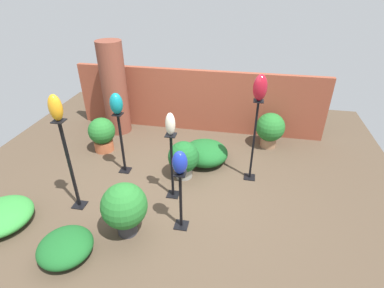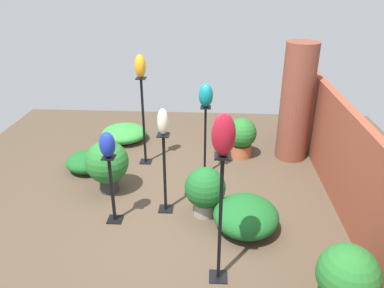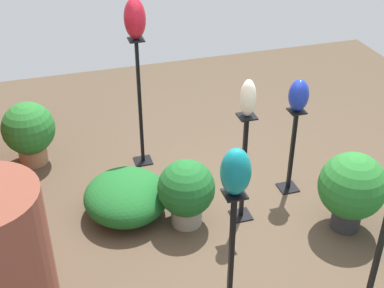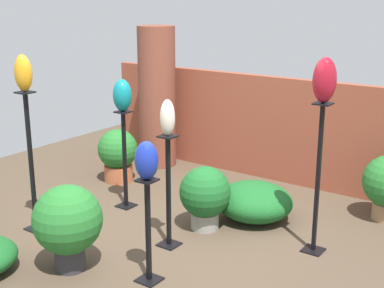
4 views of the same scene
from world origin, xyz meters
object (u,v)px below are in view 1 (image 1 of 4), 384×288
object	(u,v)px
brick_pillar	(114,89)
potted_plant_front_right	(184,158)
art_vase_amber	(55,108)
potted_plant_mid_right	(124,207)
pedestal_teal	(122,146)
pedestal_ivory	(172,169)
art_vase_cobalt	(180,163)
art_vase_ruby	(260,88)
potted_plant_mid_left	(102,133)
art_vase_teal	(116,104)
pedestal_ruby	(253,145)
pedestal_amber	(71,170)
art_vase_ivory	(170,124)
potted_plant_front_left	(270,128)
pedestal_cobalt	(181,203)

from	to	relation	value
brick_pillar	potted_plant_front_right	xyz separation A→B (m)	(1.87, -1.50, -0.63)
art_vase_amber	potted_plant_mid_right	size ratio (longest dim) A/B	0.46
pedestal_teal	potted_plant_front_right	world-z (taller)	pedestal_teal
pedestal_ivory	art_vase_cobalt	distance (m)	0.94
brick_pillar	pedestal_teal	bearing A→B (deg)	-64.14
art_vase_cobalt	art_vase_ruby	bearing A→B (deg)	55.28
brick_pillar	art_vase_ruby	distance (m)	3.40
brick_pillar	art_vase_amber	bearing A→B (deg)	-81.61
brick_pillar	art_vase_amber	world-z (taller)	brick_pillar
pedestal_ivory	potted_plant_mid_left	world-z (taller)	pedestal_ivory
pedestal_teal	art_vase_cobalt	world-z (taller)	art_vase_cobalt
art_vase_teal	pedestal_ruby	bearing A→B (deg)	5.37
pedestal_amber	art_vase_cobalt	world-z (taller)	pedestal_amber
art_vase_ruby	potted_plant_mid_right	distance (m)	2.68
pedestal_teal	potted_plant_front_right	xyz separation A→B (m)	(1.13, 0.04, -0.15)
art_vase_ruby	pedestal_ruby	bearing A→B (deg)	0.00
brick_pillar	art_vase_ruby	size ratio (longest dim) A/B	4.83
potted_plant_mid_left	art_vase_amber	bearing A→B (deg)	-78.34
art_vase_amber	art_vase_ruby	world-z (taller)	art_vase_ruby
art_vase_ivory	potted_plant_mid_right	distance (m)	1.34
pedestal_teal	potted_plant_mid_right	bearing A→B (deg)	-66.98
pedestal_ruby	art_vase_ivory	xyz separation A→B (m)	(-1.25, -0.74, 0.64)
pedestal_amber	potted_plant_mid_right	size ratio (longest dim) A/B	1.86
pedestal_amber	potted_plant_front_left	world-z (taller)	pedestal_amber
pedestal_amber	pedestal_cobalt	xyz separation A→B (m)	(1.71, -0.12, -0.27)
pedestal_amber	potted_plant_mid_right	distance (m)	1.07
pedestal_amber	pedestal_cobalt	world-z (taller)	pedestal_amber
art_vase_cobalt	art_vase_ivory	world-z (taller)	art_vase_ivory
potted_plant_mid_left	art_vase_teal	bearing A→B (deg)	-41.54
art_vase_amber	art_vase_ruby	size ratio (longest dim) A/B	0.89
brick_pillar	potted_plant_front_right	size ratio (longest dim) A/B	2.92
pedestal_amber	art_vase_amber	world-z (taller)	art_vase_amber
pedestal_ivory	potted_plant_mid_right	distance (m)	1.03
pedestal_ruby	art_vase_ivory	size ratio (longest dim) A/B	4.25
pedestal_ivory	art_vase_amber	world-z (taller)	art_vase_amber
pedestal_ruby	potted_plant_mid_left	bearing A→B (deg)	172.27
pedestal_cobalt	potted_plant_front_right	world-z (taller)	pedestal_cobalt
potted_plant_mid_right	art_vase_teal	bearing A→B (deg)	113.02
art_vase_ivory	pedestal_ivory	bearing A→B (deg)	0.00
art_vase_teal	potted_plant_mid_right	size ratio (longest dim) A/B	0.45
art_vase_ivory	art_vase_amber	bearing A→B (deg)	-159.39
pedestal_cobalt	art_vase_cobalt	bearing A→B (deg)	-90.00
potted_plant_front_left	pedestal_amber	bearing A→B (deg)	-140.65
potted_plant_front_right	pedestal_amber	bearing A→B (deg)	-143.82
art_vase_ruby	pedestal_ivory	bearing A→B (deg)	-149.59
pedestal_amber	potted_plant_front_left	distance (m)	3.93
pedestal_cobalt	art_vase_cobalt	distance (m)	0.69
pedestal_cobalt	art_vase_teal	size ratio (longest dim) A/B	2.59
art_vase_amber	art_vase_cobalt	world-z (taller)	art_vase_amber
brick_pillar	potted_plant_front_left	distance (m)	3.47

